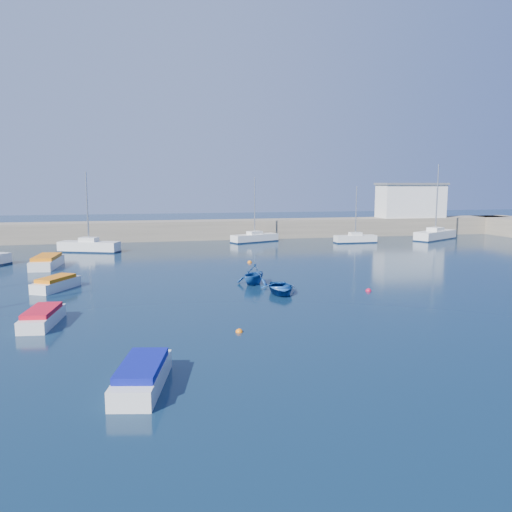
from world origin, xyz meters
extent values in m
plane|color=#0C2137|center=(0.00, 0.00, 0.00)|extent=(220.00, 220.00, 0.00)
cube|color=#796E5C|center=(0.00, 46.00, 1.30)|extent=(96.00, 4.50, 2.60)
cube|color=silver|center=(30.00, 46.00, 5.10)|extent=(10.00, 4.00, 5.00)
cube|color=silver|center=(-16.48, 35.03, 0.60)|extent=(7.10, 4.27, 1.20)
cylinder|color=#B7BABC|center=(-16.48, 35.03, 5.15)|extent=(0.18, 0.18, 7.90)
cube|color=silver|center=(4.19, 40.74, 0.52)|extent=(6.82, 4.28, 1.04)
cylinder|color=#B7BABC|center=(4.19, 40.74, 4.84)|extent=(0.15, 0.15, 7.61)
cube|color=silver|center=(17.05, 36.97, 0.49)|extent=(5.57, 1.57, 0.99)
cylinder|color=#B7BABC|center=(17.05, 36.97, 4.19)|extent=(0.15, 0.15, 6.40)
cube|color=silver|center=(29.52, 38.07, 0.62)|extent=(8.01, 5.99, 1.23)
cylinder|color=#B7BABC|center=(29.52, 38.07, 5.82)|extent=(0.18, 0.18, 9.18)
cube|color=silver|center=(-15.72, 4.23, 0.34)|extent=(1.90, 4.28, 0.68)
cube|color=#B80D21|center=(-15.72, 4.23, 0.80)|extent=(1.71, 3.24, 0.25)
cube|color=silver|center=(-16.59, 13.88, 0.36)|extent=(3.16, 4.22, 0.72)
cube|color=orange|center=(-16.59, 13.88, 0.85)|extent=(2.62, 3.30, 0.27)
cube|color=silver|center=(-19.16, 24.68, 0.41)|extent=(2.31, 5.65, 0.83)
cube|color=orange|center=(-19.16, 24.68, 0.98)|extent=(2.12, 4.26, 0.31)
cube|color=silver|center=(-10.26, -5.81, 0.38)|extent=(2.42, 4.65, 0.75)
cube|color=navy|center=(-10.26, -5.81, 0.90)|extent=(2.12, 3.55, 0.28)
imported|color=navy|center=(-0.76, 9.17, 0.38)|extent=(2.99, 3.91, 0.75)
imported|color=navy|center=(-1.97, 12.67, 0.79)|extent=(3.90, 3.96, 1.58)
sphere|color=orange|center=(-5.34, 0.48, 0.00)|extent=(0.39, 0.39, 0.39)
sphere|color=#AF0D2D|center=(5.68, 8.44, 0.00)|extent=(0.43, 0.43, 0.43)
sphere|color=orange|center=(-0.08, 23.30, 0.00)|extent=(0.45, 0.45, 0.45)
camera|label=1|loc=(-9.90, -24.46, 7.71)|focal=35.00mm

